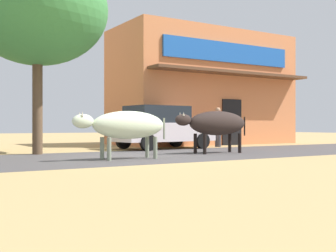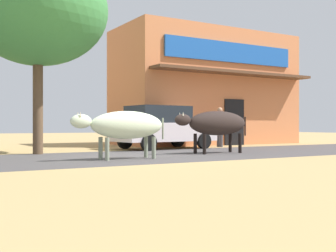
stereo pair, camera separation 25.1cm
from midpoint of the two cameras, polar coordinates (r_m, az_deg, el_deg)
name	(u,v)px [view 1 (the left image)]	position (r m, az deg, el deg)	size (l,w,h in m)	color
ground	(125,157)	(12.60, -6.19, -4.02)	(80.00, 80.00, 0.00)	tan
asphalt_road	(125,157)	(12.60, -6.19, -4.01)	(72.00, 5.22, 0.00)	#474342
storefront_right_club	(203,89)	(21.66, 4.24, 4.88)	(8.80, 4.91, 5.42)	#D57C4C
roadside_tree	(37,9)	(14.62, -17.25, 14.40)	(4.38, 4.38, 6.28)	brown
parked_hatchback_car	(161,127)	(16.66, -1.31, -0.13)	(4.03, 2.13, 1.64)	silver
cow_near_brown	(127,125)	(11.58, -6.04, 0.08)	(2.67, 0.69, 1.28)	beige
cow_far_dark	(216,124)	(14.09, 5.85, 0.33)	(2.78, 0.75, 1.37)	#2D221E
pedestrian_by_shop	(218,124)	(18.32, 6.18, 0.30)	(0.47, 0.61, 1.66)	#3F3F47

